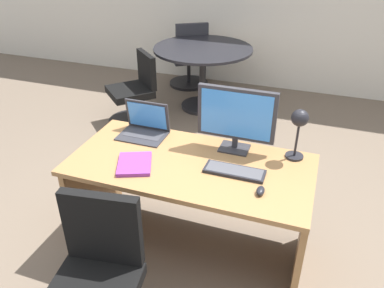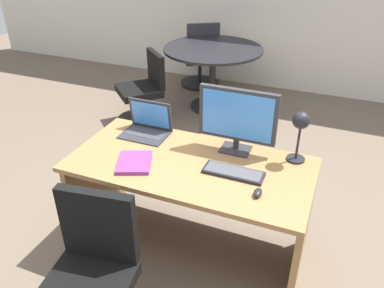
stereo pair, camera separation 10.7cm
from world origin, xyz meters
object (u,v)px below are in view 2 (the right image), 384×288
book (134,162)px  meeting_chair_far (144,95)px  mouse (258,193)px  meeting_table (213,63)px  laptop (148,123)px  keyboard (233,172)px  desk (193,186)px  meeting_chair_near (201,61)px  desk_lamp (300,127)px  office_chair (92,286)px  monitor (238,117)px

book → meeting_chair_far: (-0.97, 1.87, -0.42)m
mouse → meeting_table: bearing=114.8°
laptop → keyboard: bearing=-21.3°
desk → meeting_chair_near: (-1.08, 2.96, -0.14)m
desk_lamp → meeting_table: 2.51m
laptop → office_chair: laptop is taller
office_chair → meeting_chair_near: size_ratio=0.96×
meeting_table → meeting_chair_near: size_ratio=1.29×
keyboard → meeting_chair_near: (-1.38, 3.02, -0.37)m
laptop → office_chair: bearing=-79.5°
mouse → meeting_chair_far: bearing=133.5°
office_chair → desk: bearing=74.4°
monitor → desk_lamp: (0.40, 0.01, 0.01)m
desk → laptop: size_ratio=4.69×
desk → desk_lamp: 0.82m
meeting_chair_far → meeting_chair_near: bearing=80.5°
desk → meeting_table: 2.42m
meeting_chair_near → meeting_chair_far: (-0.22, -1.29, -0.04)m
keyboard → meeting_chair_near: size_ratio=0.41×
laptop → office_chair: size_ratio=0.38×
laptop → book: 0.45m
desk_lamp → meeting_table: size_ratio=0.30×
book → monitor: bearing=36.9°
book → meeting_chair_far: meeting_chair_far is taller
desk_lamp → meeting_chair_far: 2.50m
laptop → meeting_chair_far: laptop is taller
mouse → meeting_chair_far: 2.64m
desk → meeting_chair_far: bearing=127.9°
monitor → keyboard: size_ratio=1.38×
desk_lamp → meeting_chair_near: 3.29m
laptop → meeting_table: laptop is taller
desk → monitor: size_ratio=3.02×
monitor → mouse: size_ratio=6.13×
mouse → meeting_chair_far: (-1.79, 1.89, -0.42)m
desk → keyboard: size_ratio=4.16×
monitor → laptop: bearing=179.1°
office_chair → meeting_chair_far: 2.75m
meeting_chair_far → keyboard: bearing=-47.3°
laptop → meeting_table: size_ratio=0.28×
keyboard → meeting_table: (-0.98, 2.38, -0.16)m
desk → desk_lamp: desk_lamp is taller
meeting_chair_far → desk_lamp: bearing=-36.9°
mouse → office_chair: (-0.74, -0.65, -0.40)m
meeting_table → meeting_chair_far: size_ratio=1.46×
mouse → book: (-0.82, 0.02, -0.01)m
laptop → desk_lamp: desk_lamp is taller
keyboard → meeting_chair_far: meeting_chair_far is taller
office_chair → meeting_chair_near: meeting_chair_near is taller
office_chair → meeting_table: (-0.44, 3.19, 0.23)m
office_chair → meeting_table: bearing=97.9°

